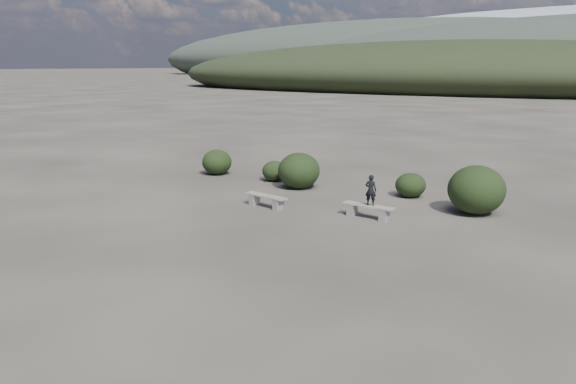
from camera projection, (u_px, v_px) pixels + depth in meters
The scene contains 9 objects.
ground at pixel (206, 269), 12.59m from camera, with size 1200.00×1200.00×0.00m, color #2E2924.
bench_left at pixel (266, 200), 17.99m from camera, with size 1.63×0.58×0.40m.
bench_right at pixel (368, 210), 16.71m from camera, with size 1.64×0.44×0.41m.
seated_person at pixel (371, 190), 16.54m from camera, with size 0.34×0.22×0.92m, color black.
shrub_a at pixel (275, 171), 22.05m from camera, with size 0.98×0.98×0.80m, color black.
shrub_b at pixel (299, 171), 20.71m from camera, with size 1.55×1.55×1.33m, color black.
shrub_c at pixel (411, 185), 19.37m from camera, with size 1.05×1.05×0.84m, color black.
shrub_d at pixel (476, 190), 17.10m from camera, with size 1.72×1.72×1.51m, color black.
shrub_f at pixel (217, 162), 23.36m from camera, with size 1.23×1.23×1.04m, color black.
Camera 1 is at (7.96, -9.03, 4.47)m, focal length 35.00 mm.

